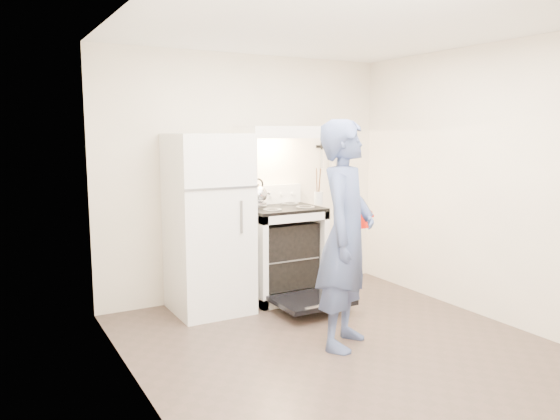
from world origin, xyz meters
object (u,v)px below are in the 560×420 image
object	(u,v)px
tea_kettle	(257,193)
person	(346,235)
stove_body	(281,254)
refrigerator	(208,224)
dutch_oven	(357,219)

from	to	relation	value
tea_kettle	person	world-z (taller)	person
stove_body	person	xyz separation A→B (m)	(-0.18, -1.37, 0.45)
refrigerator	stove_body	xyz separation A→B (m)	(0.81, 0.02, -0.39)
refrigerator	dutch_oven	size ratio (longest dim) A/B	5.01
stove_body	person	world-z (taller)	person
stove_body	tea_kettle	distance (m)	0.69
stove_body	dutch_oven	xyz separation A→B (m)	(0.21, -0.99, 0.49)
tea_kettle	person	size ratio (longest dim) A/B	0.17
stove_body	tea_kettle	xyz separation A→B (m)	(-0.24, 0.06, 0.64)
person	dutch_oven	size ratio (longest dim) A/B	5.34
refrigerator	dutch_oven	xyz separation A→B (m)	(1.02, -0.97, 0.10)
person	dutch_oven	world-z (taller)	person
person	stove_body	bearing A→B (deg)	44.22
refrigerator	tea_kettle	world-z (taller)	refrigerator
tea_kettle	dutch_oven	size ratio (longest dim) A/B	0.88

